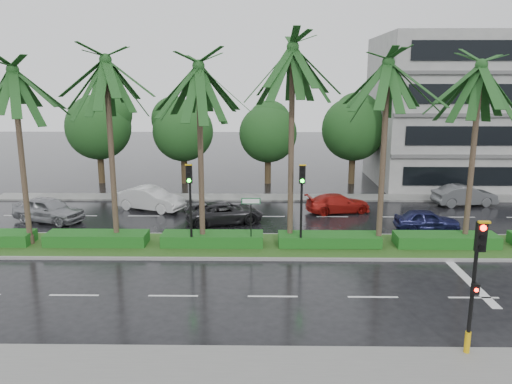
{
  "coord_description": "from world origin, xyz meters",
  "views": [
    {
      "loc": [
        -0.41,
        -23.55,
        8.46
      ],
      "look_at": [
        -0.76,
        1.5,
        2.83
      ],
      "focal_mm": 35.0,
      "sensor_mm": 36.0,
      "label": 1
    }
  ],
  "objects_px": {
    "signal_near": "(475,282)",
    "car_grey": "(465,195)",
    "street_sign": "(251,210)",
    "car_red": "(338,203)",
    "signal_median_left": "(190,194)",
    "car_white": "(150,199)",
    "car_darkgrey": "(224,213)",
    "car_silver": "(49,210)",
    "car_blue": "(427,220)"
  },
  "relations": [
    {
      "from": "car_silver",
      "to": "car_red",
      "type": "distance_m",
      "value": 18.13
    },
    {
      "from": "signal_near",
      "to": "car_white",
      "type": "relative_size",
      "value": 0.94
    },
    {
      "from": "car_white",
      "to": "signal_near",
      "type": "bearing_deg",
      "value": -120.04
    },
    {
      "from": "street_sign",
      "to": "car_grey",
      "type": "height_order",
      "value": "street_sign"
    },
    {
      "from": "street_sign",
      "to": "car_red",
      "type": "distance_m",
      "value": 9.5
    },
    {
      "from": "car_silver",
      "to": "signal_median_left",
      "type": "bearing_deg",
      "value": -100.36
    },
    {
      "from": "signal_median_left",
      "to": "car_silver",
      "type": "height_order",
      "value": "signal_median_left"
    },
    {
      "from": "signal_median_left",
      "to": "street_sign",
      "type": "bearing_deg",
      "value": 3.47
    },
    {
      "from": "signal_near",
      "to": "car_white",
      "type": "height_order",
      "value": "signal_near"
    },
    {
      "from": "car_blue",
      "to": "car_red",
      "type": "bearing_deg",
      "value": 49.71
    },
    {
      "from": "signal_near",
      "to": "car_grey",
      "type": "xyz_separation_m",
      "value": [
        7.5,
        19.49,
        -1.8
      ]
    },
    {
      "from": "signal_median_left",
      "to": "car_red",
      "type": "xyz_separation_m",
      "value": [
        8.5,
        7.78,
        -2.39
      ]
    },
    {
      "from": "street_sign",
      "to": "car_grey",
      "type": "bearing_deg",
      "value": 33.56
    },
    {
      "from": "car_white",
      "to": "car_grey",
      "type": "distance_m",
      "value": 21.45
    },
    {
      "from": "car_darkgrey",
      "to": "car_grey",
      "type": "distance_m",
      "value": 16.87
    },
    {
      "from": "street_sign",
      "to": "car_white",
      "type": "xyz_separation_m",
      "value": [
        -6.9,
        8.07,
        -1.36
      ]
    },
    {
      "from": "street_sign",
      "to": "car_silver",
      "type": "height_order",
      "value": "street_sign"
    },
    {
      "from": "car_darkgrey",
      "to": "car_blue",
      "type": "relative_size",
      "value": 1.3
    },
    {
      "from": "car_red",
      "to": "car_grey",
      "type": "xyz_separation_m",
      "value": [
        9.0,
        2.03,
        0.09
      ]
    },
    {
      "from": "car_silver",
      "to": "car_grey",
      "type": "xyz_separation_m",
      "value": [
        26.97,
        4.46,
        -0.06
      ]
    },
    {
      "from": "car_blue",
      "to": "car_grey",
      "type": "distance_m",
      "value": 7.51
    },
    {
      "from": "signal_near",
      "to": "car_blue",
      "type": "bearing_deg",
      "value": 77.45
    },
    {
      "from": "signal_median_left",
      "to": "car_blue",
      "type": "relative_size",
      "value": 1.2
    },
    {
      "from": "car_white",
      "to": "car_red",
      "type": "height_order",
      "value": "car_white"
    },
    {
      "from": "car_darkgrey",
      "to": "car_blue",
      "type": "height_order",
      "value": "car_darkgrey"
    },
    {
      "from": "signal_median_left",
      "to": "car_red",
      "type": "relative_size",
      "value": 1.03
    },
    {
      "from": "signal_near",
      "to": "signal_median_left",
      "type": "distance_m",
      "value": 13.93
    },
    {
      "from": "car_darkgrey",
      "to": "car_red",
      "type": "height_order",
      "value": "car_darkgrey"
    },
    {
      "from": "signal_median_left",
      "to": "car_white",
      "type": "relative_size",
      "value": 0.94
    },
    {
      "from": "signal_near",
      "to": "signal_median_left",
      "type": "xyz_separation_m",
      "value": [
        -10.0,
        9.69,
        0.49
      ]
    },
    {
      "from": "car_white",
      "to": "car_red",
      "type": "relative_size",
      "value": 1.1
    },
    {
      "from": "signal_near",
      "to": "street_sign",
      "type": "distance_m",
      "value": 12.11
    },
    {
      "from": "car_red",
      "to": "street_sign",
      "type": "bearing_deg",
      "value": 131.52
    },
    {
      "from": "car_white",
      "to": "car_blue",
      "type": "relative_size",
      "value": 1.28
    },
    {
      "from": "street_sign",
      "to": "car_grey",
      "type": "distance_m",
      "value": 17.46
    },
    {
      "from": "signal_near",
      "to": "car_darkgrey",
      "type": "distance_m",
      "value": 17.35
    },
    {
      "from": "car_darkgrey",
      "to": "car_grey",
      "type": "height_order",
      "value": "car_grey"
    },
    {
      "from": "car_blue",
      "to": "signal_median_left",
      "type": "bearing_deg",
      "value": 107.51
    },
    {
      "from": "signal_near",
      "to": "car_grey",
      "type": "height_order",
      "value": "signal_near"
    },
    {
      "from": "signal_median_left",
      "to": "car_white",
      "type": "height_order",
      "value": "signal_median_left"
    },
    {
      "from": "street_sign",
      "to": "car_red",
      "type": "xyz_separation_m",
      "value": [
        5.5,
        7.59,
        -1.51
      ]
    },
    {
      "from": "signal_near",
      "to": "car_grey",
      "type": "distance_m",
      "value": 20.96
    },
    {
      "from": "street_sign",
      "to": "car_blue",
      "type": "height_order",
      "value": "street_sign"
    },
    {
      "from": "signal_near",
      "to": "signal_median_left",
      "type": "height_order",
      "value": "signal_median_left"
    },
    {
      "from": "car_silver",
      "to": "car_blue",
      "type": "height_order",
      "value": "car_silver"
    },
    {
      "from": "car_darkgrey",
      "to": "car_white",
      "type": "bearing_deg",
      "value": 42.59
    },
    {
      "from": "car_grey",
      "to": "street_sign",
      "type": "bearing_deg",
      "value": 115.42
    },
    {
      "from": "car_silver",
      "to": "car_red",
      "type": "bearing_deg",
      "value": -63.21
    },
    {
      "from": "car_silver",
      "to": "car_blue",
      "type": "bearing_deg",
      "value": -74.89
    },
    {
      "from": "street_sign",
      "to": "car_blue",
      "type": "distance_m",
      "value": 10.74
    }
  ]
}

